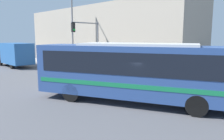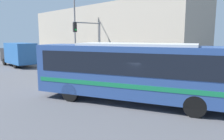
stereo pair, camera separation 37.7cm
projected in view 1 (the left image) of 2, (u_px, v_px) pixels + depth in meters
ground_plane at (135, 102)px, 12.80m from camera, size 120.00×120.00×0.00m
sidewalk at (52, 63)px, 30.95m from camera, size 2.84×70.00×0.13m
building_facade at (101, 36)px, 29.53m from camera, size 6.00×26.84×7.57m
city_bus at (137, 69)px, 12.33m from camera, size 7.15×11.75×3.43m
delivery_truck at (15, 54)px, 27.46m from camera, size 2.38×6.69×2.96m
fire_hydrant at (123, 72)px, 20.18m from camera, size 0.24×0.32×0.74m
traffic_light_pole at (89, 38)px, 21.60m from camera, size 3.28×0.35×5.11m
parking_meter at (111, 65)px, 21.25m from camera, size 0.14×0.14×1.34m
street_lamp at (70, 26)px, 25.33m from camera, size 2.37×0.28×8.30m
pedestrian_near_corner at (96, 62)px, 24.14m from camera, size 0.34×0.34×1.74m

